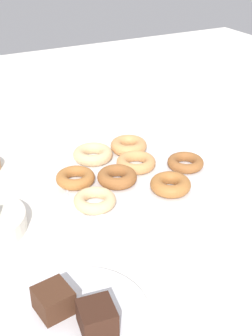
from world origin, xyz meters
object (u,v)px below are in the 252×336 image
Objects in this scene: donut_plate at (138,180)px; donut_1 at (129,146)px; donut_6 at (185,163)px; brownie_far at (54,300)px; donut_2 at (75,178)px; donut_4 at (136,162)px; donut_3 at (170,185)px; donut_0 at (93,154)px; donut_7 at (117,177)px; cake_plate at (79,319)px; brownie_near at (97,317)px; donut_5 at (95,200)px.

donut_1 is (0.12, -0.04, 0.02)m from donut_plate.
donut_6 is 1.63× the size of brownie_far.
donut_2 and donut_4 have the same top height.
donut_1 and donut_3 have the same top height.
donut_1 is 0.52m from brownie_far.
donut_0 and donut_7 have the same top height.
donut_4 is at bearing -60.08° from donut_7.
cake_plate is 0.04m from brownie_near.
donut_6 is at bearing -116.70° from donut_4.
donut_2 is (0.04, 0.13, 0.02)m from donut_plate.
donut_6 is 0.39× the size of cake_plate.
donut_3 is 1.68× the size of brownie_near.
donut_5 is 1.65× the size of brownie_near.
donut_7 is (0.08, 0.08, -0.00)m from donut_3.
donut_3 is 0.11m from donut_6.
donut_plate is 3.44× the size of donut_0.
brownie_near reaches higher than donut_6.
donut_6 is at bearing -48.68° from brownie_near.
donut_0 is at bearing 24.36° from donut_plate.
donut_1 is 0.54m from brownie_near.
donut_5 is at bearing -179.29° from donut_2.
donut_6 is (-0.05, -0.25, -0.00)m from donut_2.
donut_0 is 0.22m from donut_3.
donut_1 reaches higher than donut_2.
donut_7 is 0.37m from brownie_far.
donut_0 is 1.83× the size of brownie_far.
donut_2 is at bearing -27.08° from brownie_far.
donut_7 reaches higher than donut_6.
donut_6 is (0.05, -0.25, -0.00)m from donut_5.
donut_7 is at bearing -41.17° from brownie_far.
cake_plate is at bearing 126.63° from donut_3.
donut_2 is at bearing 115.06° from donut_1.
donut_0 is 0.11m from donut_4.
cake_plate is (-0.43, 0.21, -0.02)m from donut_0.
donut_5 reaches higher than donut_plate.
brownie_near reaches higher than donut_7.
donut_plate is 0.14m from donut_0.
donut_6 is (-0.05, -0.10, -0.00)m from donut_4.
brownie_near is (-0.28, 0.12, 0.00)m from donut_5.
donut_plate is 0.41m from cake_plate.
brownie_far is at bearing 139.94° from donut_1.
donut_2 is at bearing 136.38° from donut_0.
donut_1 is at bearing -35.95° from cake_plate.
donut_4 is (0.04, -0.02, 0.02)m from donut_plate.
cake_plate is (-0.34, 0.29, -0.02)m from donut_4.
brownie_near reaches higher than donut_0.
donut_2 is 0.98× the size of donut_3.
donut_4 is at bearing 163.73° from donut_1.
donut_7 is at bearing -116.56° from donut_2.
donut_4 is (-0.08, -0.07, -0.00)m from donut_0.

